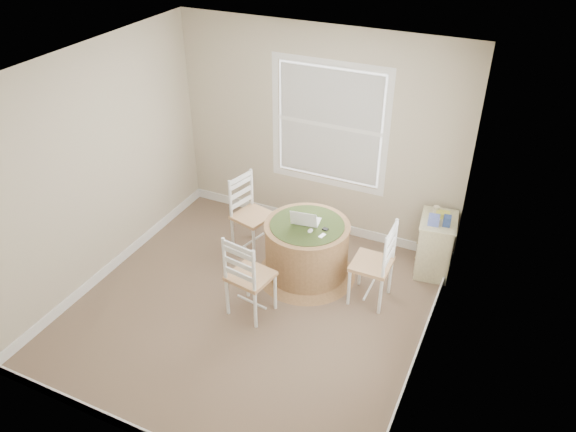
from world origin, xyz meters
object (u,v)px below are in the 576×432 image
at_px(round_table, 307,248).
at_px(chair_left, 253,216).
at_px(corner_chest, 435,245).
at_px(chair_right, 372,263).
at_px(laptop, 306,221).
at_px(chair_near, 251,276).

bearing_deg(round_table, chair_left, 179.38).
xyz_separation_m(chair_left, corner_chest, (2.09, 0.48, -0.12)).
height_order(chair_right, laptop, chair_right).
bearing_deg(laptop, round_table, 128.75).
bearing_deg(corner_chest, chair_right, -130.67).
bearing_deg(chair_left, laptop, -88.08).
relative_size(round_table, chair_left, 1.20).
bearing_deg(chair_right, corner_chest, 146.94).
bearing_deg(round_table, chair_right, 5.64).
bearing_deg(laptop, chair_near, 66.35).
relative_size(chair_near, corner_chest, 1.35).
xyz_separation_m(chair_near, laptop, (0.24, 0.86, 0.23)).
bearing_deg(chair_near, corner_chest, -127.04).
bearing_deg(chair_right, chair_left, -100.79).
bearing_deg(corner_chest, round_table, -160.00).
height_order(chair_right, corner_chest, chair_right).
relative_size(laptop, corner_chest, 0.47).
height_order(round_table, chair_left, chair_left).
xyz_separation_m(chair_right, corner_chest, (0.51, 0.79, -0.12)).
xyz_separation_m(laptop, corner_chest, (1.33, 0.65, -0.36)).
distance_m(chair_left, chair_right, 1.61).
relative_size(round_table, corner_chest, 1.61).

